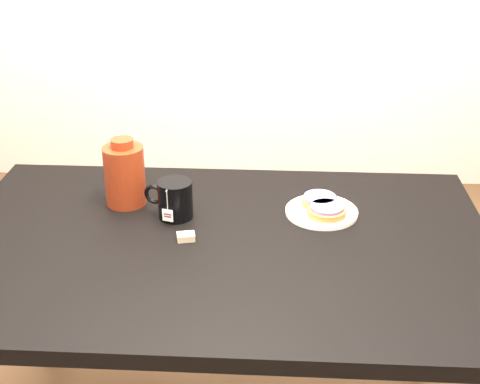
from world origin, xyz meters
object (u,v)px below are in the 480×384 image
at_px(plate, 322,211).
at_px(teabag_pouch, 186,237).
at_px(bagel_back, 320,200).
at_px(bagel_package, 125,174).
at_px(mug, 174,199).
at_px(bagel_front, 327,210).
at_px(table, 221,269).

bearing_deg(plate, teabag_pouch, -155.04).
xyz_separation_m(plate, bagel_back, (-0.00, 0.03, 0.02)).
bearing_deg(teabag_pouch, bagel_package, 134.40).
distance_m(plate, mug, 0.40).
distance_m(plate, bagel_package, 0.56).
bearing_deg(teabag_pouch, bagel_front, 20.91).
relative_size(table, mug, 9.45).
height_order(table, plate, plate).
xyz_separation_m(mug, bagel_package, (-0.15, 0.07, 0.04)).
xyz_separation_m(plate, teabag_pouch, (-0.35, -0.16, 0.00)).
relative_size(plate, bagel_front, 1.34).
bearing_deg(mug, bagel_front, 17.47).
distance_m(teabag_pouch, bagel_package, 0.29).
bearing_deg(bagel_package, teabag_pouch, -45.60).
relative_size(bagel_back, teabag_pouch, 2.22).
relative_size(mug, teabag_pouch, 3.29).
bearing_deg(bagel_back, mug, -169.60).
bearing_deg(plate, bagel_package, 176.38).
height_order(mug, bagel_package, bagel_package).
xyz_separation_m(plate, bagel_package, (-0.55, 0.03, 0.08)).
bearing_deg(plate, bagel_front, -65.24).
relative_size(bagel_back, mug, 0.67).
relative_size(bagel_front, mug, 1.00).
bearing_deg(plate, bagel_back, 97.50).
bearing_deg(bagel_front, bagel_back, 105.33).
bearing_deg(bagel_back, bagel_package, 179.81).
xyz_separation_m(teabag_pouch, bagel_package, (-0.20, 0.20, 0.08)).
bearing_deg(table, mug, 136.90).
height_order(table, bagel_back, bagel_back).
height_order(plate, bagel_package, bagel_package).
bearing_deg(bagel_front, table, -153.16).
bearing_deg(teabag_pouch, bagel_back, 29.49).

